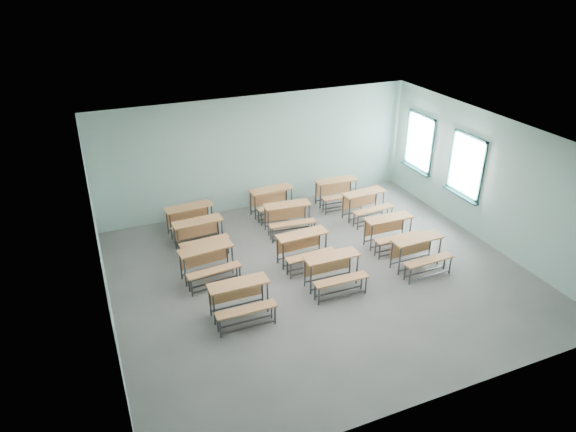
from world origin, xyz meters
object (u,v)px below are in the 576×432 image
at_px(desk_unit_r0c2, 419,249).
at_px(desk_unit_r1c0, 208,259).
at_px(desk_unit_r1c1, 304,245).
at_px(desk_unit_r1c2, 390,228).
at_px(desk_unit_r3c2, 338,189).
at_px(desk_unit_r2c2, 366,202).
at_px(desk_unit_r0c0, 240,296).
at_px(desk_unit_r3c0, 191,216).
at_px(desk_unit_r3c1, 273,198).
at_px(desk_unit_r2c1, 288,214).
at_px(desk_unit_r0c1, 334,268).
at_px(desk_unit_r2c0, 200,232).

height_order(desk_unit_r0c2, desk_unit_r1c0, same).
relative_size(desk_unit_r1c1, desk_unit_r1c2, 1.01).
bearing_deg(desk_unit_r1c2, desk_unit_r0c2, -86.76).
distance_m(desk_unit_r1c1, desk_unit_r3c2, 3.34).
height_order(desk_unit_r2c2, desk_unit_r3c2, same).
bearing_deg(desk_unit_r0c2, desk_unit_r3c2, 90.65).
distance_m(desk_unit_r0c0, desk_unit_r3c0, 3.77).
distance_m(desk_unit_r1c0, desk_unit_r2c2, 4.88).
bearing_deg(desk_unit_r2c2, desk_unit_r3c1, 148.01).
bearing_deg(desk_unit_r1c2, desk_unit_r2c1, 142.09).
bearing_deg(desk_unit_r0c1, desk_unit_r0c2, -0.76).
xyz_separation_m(desk_unit_r0c2, desk_unit_r3c0, (-4.42, 3.64, 0.00)).
bearing_deg(desk_unit_r1c0, desk_unit_r2c2, 9.82).
distance_m(desk_unit_r1c1, desk_unit_r2c1, 1.60).
bearing_deg(desk_unit_r2c0, desk_unit_r1c2, -23.38).
relative_size(desk_unit_r0c0, desk_unit_r1c2, 0.99).
bearing_deg(desk_unit_r3c0, desk_unit_r1c1, -54.25).
relative_size(desk_unit_r1c2, desk_unit_r2c1, 0.96).
relative_size(desk_unit_r1c0, desk_unit_r3c0, 1.00).
distance_m(desk_unit_r2c1, desk_unit_r3c0, 2.51).
xyz_separation_m(desk_unit_r0c0, desk_unit_r1c2, (4.27, 1.26, 0.00)).
distance_m(desk_unit_r3c0, desk_unit_r3c2, 4.28).
xyz_separation_m(desk_unit_r0c2, desk_unit_r1c1, (-2.33, 1.21, 0.00)).
height_order(desk_unit_r2c2, desk_unit_r3c1, same).
height_order(desk_unit_r1c0, desk_unit_r3c0, same).
height_order(desk_unit_r0c1, desk_unit_r2c0, same).
xyz_separation_m(desk_unit_r2c1, desk_unit_r3c1, (-0.02, 1.08, 0.00)).
distance_m(desk_unit_r0c0, desk_unit_r2c1, 3.67).
bearing_deg(desk_unit_r2c0, desk_unit_r2c2, -3.86).
bearing_deg(desk_unit_r3c1, desk_unit_r2c0, -158.04).
xyz_separation_m(desk_unit_r0c2, desk_unit_r2c2, (0.18, 2.68, 0.00)).
bearing_deg(desk_unit_r1c1, desk_unit_r2c1, 78.45).
bearing_deg(desk_unit_r1c0, desk_unit_r3c1, 39.53).
distance_m(desk_unit_r1c1, desk_unit_r2c2, 2.91).
height_order(desk_unit_r1c2, desk_unit_r2c0, same).
xyz_separation_m(desk_unit_r1c0, desk_unit_r3c0, (0.13, 2.20, 0.00)).
relative_size(desk_unit_r0c0, desk_unit_r3c1, 0.97).
relative_size(desk_unit_r0c1, desk_unit_r3c2, 0.98).
bearing_deg(desk_unit_r3c0, desk_unit_r1c0, -98.14).
distance_m(desk_unit_r0c0, desk_unit_r2c0, 2.89).
height_order(desk_unit_r0c1, desk_unit_r3c2, same).
distance_m(desk_unit_r0c2, desk_unit_r3c0, 5.72).
distance_m(desk_unit_r1c2, desk_unit_r2c1, 2.61).
height_order(desk_unit_r1c0, desk_unit_r3c2, same).
height_order(desk_unit_r0c2, desk_unit_r3c2, same).
relative_size(desk_unit_r0c2, desk_unit_r2c0, 0.98).
bearing_deg(desk_unit_r0c2, desk_unit_r2c2, 84.74).
bearing_deg(desk_unit_r2c0, desk_unit_r1c1, -39.75).
distance_m(desk_unit_r2c0, desk_unit_r3c2, 4.37).
relative_size(desk_unit_r1c2, desk_unit_r3c0, 0.96).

